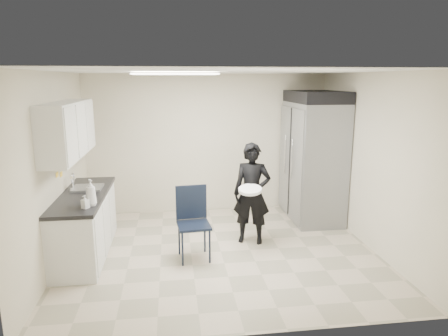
{
  "coord_description": "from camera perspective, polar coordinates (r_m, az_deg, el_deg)",
  "views": [
    {
      "loc": [
        -0.68,
        -5.46,
        2.49
      ],
      "look_at": [
        0.07,
        0.2,
        1.22
      ],
      "focal_mm": 32.0,
      "sensor_mm": 36.0,
      "label": 1
    }
  ],
  "objects": [
    {
      "name": "soap_bottle_b",
      "position": [
        5.31,
        -19.22,
        -4.58
      ],
      "size": [
        0.11,
        0.11,
        0.17
      ],
      "primitive_type": "imported",
      "rotation": [
        0.0,
        0.0,
        -0.65
      ],
      "color": "#ABA9B5",
      "rests_on": "countertop"
    },
    {
      "name": "fridge_compressor",
      "position": [
        7.19,
        13.04,
        9.89
      ],
      "size": [
        0.8,
        1.35,
        0.2
      ],
      "primitive_type": "cube",
      "color": "black",
      "rests_on": "commercial_fridge"
    },
    {
      "name": "back_wall",
      "position": [
        7.58,
        -2.35,
        3.48
      ],
      "size": [
        4.5,
        0.0,
        4.5
      ],
      "primitive_type": "plane",
      "rotation": [
        1.57,
        0.0,
        0.0
      ],
      "color": "beige",
      "rests_on": "floor"
    },
    {
      "name": "countertop",
      "position": [
        6.02,
        -19.52,
        -3.7
      ],
      "size": [
        0.64,
        1.95,
        0.05
      ],
      "primitive_type": "cube",
      "color": "black",
      "rests_on": "lower_counter"
    },
    {
      "name": "commercial_fridge",
      "position": [
        7.33,
        12.6,
        0.88
      ],
      "size": [
        0.8,
        1.35,
        2.1
      ],
      "primitive_type": "cube",
      "color": "gray",
      "rests_on": "floor"
    },
    {
      "name": "towel_dispenser",
      "position": [
        7.02,
        -19.6,
        4.67
      ],
      "size": [
        0.22,
        0.3,
        0.35
      ],
      "primitive_type": "cube",
      "color": "black",
      "rests_on": "left_wall"
    },
    {
      "name": "sink",
      "position": [
        6.25,
        -18.87,
        -3.2
      ],
      "size": [
        0.42,
        0.4,
        0.14
      ],
      "primitive_type": "cube",
      "color": "gray",
      "rests_on": "countertop"
    },
    {
      "name": "bucket_lid",
      "position": [
        5.87,
        3.75,
        -3.12
      ],
      "size": [
        0.43,
        0.43,
        0.04
      ],
      "primitive_type": "cylinder",
      "rotation": [
        0.0,
        0.0,
        -0.31
      ],
      "color": "white",
      "rests_on": "man_tuxedo"
    },
    {
      "name": "faucet",
      "position": [
        6.26,
        -20.76,
        -1.91
      ],
      "size": [
        0.02,
        0.02,
        0.24
      ],
      "primitive_type": "cylinder",
      "color": "silver",
      "rests_on": "countertop"
    },
    {
      "name": "upper_cabinets",
      "position": [
        5.87,
        -21.39,
        5.14
      ],
      "size": [
        0.35,
        1.8,
        0.75
      ],
      "primitive_type": "cube",
      "color": "silver",
      "rests_on": "left_wall"
    },
    {
      "name": "soap_bottle_a",
      "position": [
        5.38,
        -18.5,
        -3.34
      ],
      "size": [
        0.18,
        0.18,
        0.34
      ],
      "primitive_type": "imported",
      "rotation": [
        0.0,
        0.0,
        0.48
      ],
      "color": "white",
      "rests_on": "countertop"
    },
    {
      "name": "left_wall",
      "position": [
        5.8,
        -23.11,
        -0.35
      ],
      "size": [
        0.0,
        4.0,
        4.0
      ],
      "primitive_type": "plane",
      "rotation": [
        1.57,
        0.0,
        1.57
      ],
      "color": "beige",
      "rests_on": "floor"
    },
    {
      "name": "notice_sticker_left",
      "position": [
        5.91,
        -22.73,
        -0.89
      ],
      "size": [
        0.0,
        0.12,
        0.07
      ],
      "primitive_type": "cube",
      "color": "yellow",
      "rests_on": "left_wall"
    },
    {
      "name": "floor",
      "position": [
        6.04,
        -0.46,
        -11.84
      ],
      "size": [
        4.5,
        4.5,
        0.0
      ],
      "primitive_type": "plane",
      "color": "#B6A68F",
      "rests_on": "ground"
    },
    {
      "name": "folding_chair",
      "position": [
        5.65,
        -4.34,
        -8.17
      ],
      "size": [
        0.48,
        0.48,
        1.0
      ],
      "primitive_type": "cube",
      "rotation": [
        0.0,
        0.0,
        0.1
      ],
      "color": "black",
      "rests_on": "floor"
    },
    {
      "name": "ceiling",
      "position": [
        5.5,
        -0.51,
        13.65
      ],
      "size": [
        4.5,
        4.5,
        0.0
      ],
      "primitive_type": "plane",
      "rotation": [
        3.14,
        0.0,
        0.0
      ],
      "color": "white",
      "rests_on": "back_wall"
    },
    {
      "name": "notice_sticker_right",
      "position": [
        6.11,
        -22.23,
        -0.82
      ],
      "size": [
        0.0,
        0.12,
        0.07
      ],
      "primitive_type": "cube",
      "color": "yellow",
      "rests_on": "left_wall"
    },
    {
      "name": "man_tuxedo",
      "position": [
        6.14,
        4.01,
        -3.67
      ],
      "size": [
        0.66,
        0.54,
        1.56
      ],
      "primitive_type": "imported",
      "rotation": [
        0.0,
        0.0,
        -0.31
      ],
      "color": "black",
      "rests_on": "floor"
    },
    {
      "name": "ceiling_panel",
      "position": [
        5.86,
        -7.0,
        13.2
      ],
      "size": [
        1.2,
        0.6,
        0.02
      ],
      "primitive_type": "cube",
      "color": "white",
      "rests_on": "ceiling"
    },
    {
      "name": "right_wall",
      "position": [
        6.31,
        20.25,
        0.85
      ],
      "size": [
        0.0,
        4.0,
        4.0
      ],
      "primitive_type": "plane",
      "rotation": [
        1.57,
        0.0,
        -1.57
      ],
      "color": "beige",
      "rests_on": "floor"
    },
    {
      "name": "lower_counter",
      "position": [
        6.16,
        -19.21,
        -7.77
      ],
      "size": [
        0.6,
        1.9,
        0.86
      ],
      "primitive_type": "cube",
      "color": "silver",
      "rests_on": "floor"
    }
  ]
}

